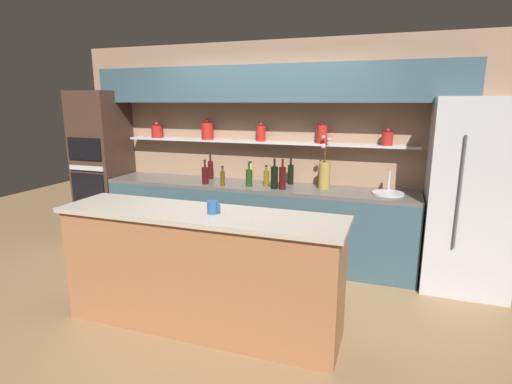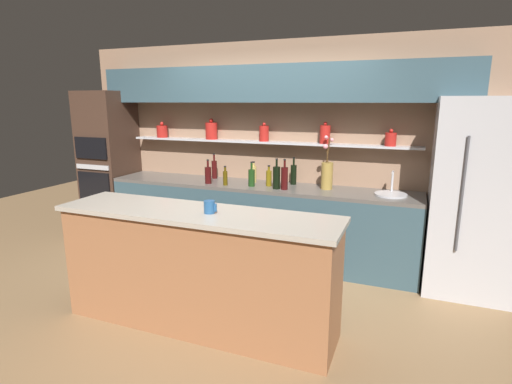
{
  "view_description": "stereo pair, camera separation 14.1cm",
  "coord_description": "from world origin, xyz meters",
  "px_view_note": "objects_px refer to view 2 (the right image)",
  "views": [
    {
      "loc": [
        1.48,
        -3.16,
        1.89
      ],
      "look_at": [
        0.21,
        0.43,
        1.03
      ],
      "focal_mm": 28.0,
      "sensor_mm": 36.0,
      "label": 1
    },
    {
      "loc": [
        1.61,
        -3.11,
        1.89
      ],
      "look_at": [
        0.21,
        0.43,
        1.03
      ],
      "focal_mm": 28.0,
      "sensor_mm": 36.0,
      "label": 2
    }
  ],
  "objects_px": {
    "bottle_wine_1": "(276,177)",
    "bottle_wine_4": "(284,178)",
    "bottle_wine_0": "(214,169)",
    "bottle_wine_6": "(294,174)",
    "bottle_oil_7": "(269,178)",
    "flower_vase": "(327,174)",
    "coffee_mug": "(209,207)",
    "bottle_spirit_5": "(254,174)",
    "bottle_oil_3": "(225,177)",
    "oven_tower": "(110,166)",
    "bottle_wine_8": "(252,177)",
    "sink_fixture": "(391,193)",
    "bottle_wine_2": "(208,175)",
    "refrigerator": "(474,198)"
  },
  "relations": [
    {
      "from": "bottle_wine_2",
      "to": "bottle_wine_6",
      "type": "height_order",
      "value": "bottle_wine_6"
    },
    {
      "from": "bottle_wine_1",
      "to": "bottle_oil_7",
      "type": "distance_m",
      "value": 0.18
    },
    {
      "from": "sink_fixture",
      "to": "bottle_wine_0",
      "type": "relative_size",
      "value": 1.04
    },
    {
      "from": "bottle_oil_7",
      "to": "bottle_wine_8",
      "type": "distance_m",
      "value": 0.2
    },
    {
      "from": "bottle_spirit_5",
      "to": "bottle_wine_8",
      "type": "xyz_separation_m",
      "value": [
        0.06,
        -0.22,
        -0.0
      ]
    },
    {
      "from": "oven_tower",
      "to": "bottle_wine_2",
      "type": "distance_m",
      "value": 1.63
    },
    {
      "from": "oven_tower",
      "to": "bottle_wine_2",
      "type": "relative_size",
      "value": 6.89
    },
    {
      "from": "oven_tower",
      "to": "coffee_mug",
      "type": "distance_m",
      "value": 2.93
    },
    {
      "from": "bottle_wine_1",
      "to": "bottle_oil_7",
      "type": "bearing_deg",
      "value": 140.0
    },
    {
      "from": "flower_vase",
      "to": "bottle_wine_2",
      "type": "height_order",
      "value": "flower_vase"
    },
    {
      "from": "flower_vase",
      "to": "bottle_wine_8",
      "type": "distance_m",
      "value": 0.87
    },
    {
      "from": "bottle_wine_1",
      "to": "bottle_wine_4",
      "type": "height_order",
      "value": "same"
    },
    {
      "from": "bottle_wine_0",
      "to": "bottle_wine_2",
      "type": "distance_m",
      "value": 0.33
    },
    {
      "from": "bottle_spirit_5",
      "to": "bottle_oil_3",
      "type": "bearing_deg",
      "value": -132.16
    },
    {
      "from": "bottle_oil_3",
      "to": "bottle_spirit_5",
      "type": "distance_m",
      "value": 0.37
    },
    {
      "from": "bottle_wine_0",
      "to": "bottle_wine_1",
      "type": "distance_m",
      "value": 0.99
    },
    {
      "from": "refrigerator",
      "to": "bottle_wine_1",
      "type": "height_order",
      "value": "refrigerator"
    },
    {
      "from": "oven_tower",
      "to": "bottle_wine_8",
      "type": "height_order",
      "value": "oven_tower"
    },
    {
      "from": "flower_vase",
      "to": "coffee_mug",
      "type": "height_order",
      "value": "flower_vase"
    },
    {
      "from": "bottle_wine_1",
      "to": "flower_vase",
      "type": "bearing_deg",
      "value": 20.2
    },
    {
      "from": "bottle_wine_8",
      "to": "flower_vase",
      "type": "bearing_deg",
      "value": 11.39
    },
    {
      "from": "bottle_wine_0",
      "to": "bottle_oil_3",
      "type": "xyz_separation_m",
      "value": [
        0.32,
        -0.34,
        -0.03
      ]
    },
    {
      "from": "sink_fixture",
      "to": "coffee_mug",
      "type": "distance_m",
      "value": 2.09
    },
    {
      "from": "bottle_oil_3",
      "to": "coffee_mug",
      "type": "bearing_deg",
      "value": -68.71
    },
    {
      "from": "bottle_wine_6",
      "to": "bottle_wine_2",
      "type": "bearing_deg",
      "value": -161.27
    },
    {
      "from": "bottle_wine_0",
      "to": "bottle_oil_7",
      "type": "relative_size",
      "value": 1.31
    },
    {
      "from": "refrigerator",
      "to": "bottle_wine_6",
      "type": "relative_size",
      "value": 5.92
    },
    {
      "from": "oven_tower",
      "to": "bottle_wine_1",
      "type": "distance_m",
      "value": 2.49
    },
    {
      "from": "oven_tower",
      "to": "bottle_oil_3",
      "type": "height_order",
      "value": "oven_tower"
    },
    {
      "from": "bottle_wine_4",
      "to": "bottle_oil_7",
      "type": "bearing_deg",
      "value": 153.84
    },
    {
      "from": "flower_vase",
      "to": "bottle_oil_3",
      "type": "xyz_separation_m",
      "value": [
        -1.16,
        -0.23,
        -0.08
      ]
    },
    {
      "from": "bottle_wine_0",
      "to": "coffee_mug",
      "type": "xyz_separation_m",
      "value": [
        0.89,
        -1.8,
        0.03
      ]
    },
    {
      "from": "bottle_wine_2",
      "to": "bottle_wine_4",
      "type": "xyz_separation_m",
      "value": [
        0.96,
        0.02,
        0.03
      ]
    },
    {
      "from": "bottle_wine_1",
      "to": "bottle_wine_2",
      "type": "relative_size",
      "value": 1.18
    },
    {
      "from": "sink_fixture",
      "to": "bottle_wine_6",
      "type": "bearing_deg",
      "value": 171.48
    },
    {
      "from": "flower_vase",
      "to": "sink_fixture",
      "type": "distance_m",
      "value": 0.72
    },
    {
      "from": "bottle_wine_1",
      "to": "coffee_mug",
      "type": "bearing_deg",
      "value": -92.26
    },
    {
      "from": "oven_tower",
      "to": "bottle_wine_8",
      "type": "bearing_deg",
      "value": -2.78
    },
    {
      "from": "sink_fixture",
      "to": "bottle_wine_0",
      "type": "xyz_separation_m",
      "value": [
        -2.18,
        0.16,
        0.1
      ]
    },
    {
      "from": "bottle_wine_8",
      "to": "coffee_mug",
      "type": "height_order",
      "value": "bottle_wine_8"
    },
    {
      "from": "bottle_wine_1",
      "to": "bottle_oil_3",
      "type": "height_order",
      "value": "bottle_wine_1"
    },
    {
      "from": "bottle_oil_7",
      "to": "bottle_wine_4",
      "type": "bearing_deg",
      "value": -26.16
    },
    {
      "from": "bottle_wine_4",
      "to": "flower_vase",
      "type": "bearing_deg",
      "value": 24.19
    },
    {
      "from": "oven_tower",
      "to": "bottle_spirit_5",
      "type": "bearing_deg",
      "value": 2.98
    },
    {
      "from": "bottle_wine_0",
      "to": "bottle_wine_8",
      "type": "bearing_deg",
      "value": -23.61
    },
    {
      "from": "oven_tower",
      "to": "bottle_spirit_5",
      "type": "xyz_separation_m",
      "value": [
        2.11,
        0.11,
        0.01
      ]
    },
    {
      "from": "sink_fixture",
      "to": "bottle_wine_2",
      "type": "distance_m",
      "value": 2.11
    },
    {
      "from": "oven_tower",
      "to": "bottle_wine_2",
      "type": "height_order",
      "value": "oven_tower"
    },
    {
      "from": "bottle_wine_0",
      "to": "bottle_wine_6",
      "type": "distance_m",
      "value": 1.06
    },
    {
      "from": "refrigerator",
      "to": "bottle_wine_1",
      "type": "bearing_deg",
      "value": -177.31
    }
  ]
}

